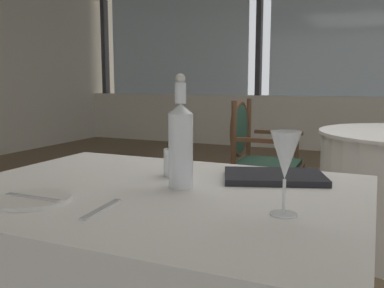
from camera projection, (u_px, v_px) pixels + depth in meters
name	position (u px, v px, depth m)	size (l,w,h in m)	color
ground_plane	(314.00, 248.00, 2.76)	(14.22, 14.22, 0.00)	#756047
window_wall_far	(356.00, 78.00, 6.31)	(9.55, 0.14, 2.83)	silver
side_plate	(33.00, 199.00, 1.12)	(0.20, 0.20, 0.01)	white
butter_knife	(33.00, 197.00, 1.12)	(0.18, 0.02, 0.00)	silver
dinner_fork	(101.00, 209.00, 1.04)	(0.18, 0.02, 0.00)	silver
water_bottle	(181.00, 142.00, 1.25)	(0.07, 0.07, 0.34)	white
wine_glass	(285.00, 157.00, 0.98)	(0.07, 0.07, 0.20)	white
water_tumbler	(176.00, 162.00, 1.42)	(0.08, 0.08, 0.09)	white
menu_book	(274.00, 177.00, 1.36)	(0.32, 0.21, 0.02)	black
dining_chair_0_1	(257.00, 154.00, 3.05)	(0.48, 0.55, 0.94)	brown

